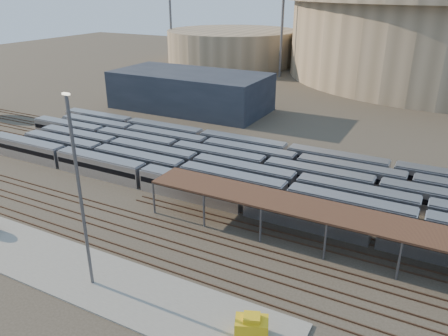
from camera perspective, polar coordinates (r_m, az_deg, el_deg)
ground at (r=61.56m, az=-3.67°, el=-8.03°), size 420.00×420.00×0.00m
apron at (r=54.47m, az=-16.82°, el=-13.51°), size 50.00×9.00×0.20m
subway_trains at (r=73.58m, az=7.33°, el=-1.23°), size 119.12×23.90×3.60m
inspection_shed at (r=55.90m, az=18.29°, el=-6.77°), size 60.30×6.00×5.30m
empty_tracks at (r=57.96m, az=-6.28°, el=-10.16°), size 170.00×9.62×0.18m
secondary_arena at (r=197.34m, az=1.11°, el=15.57°), size 56.00×56.00×14.00m
service_building at (r=121.06m, az=-4.43°, el=10.02°), size 42.00×20.00×10.00m
floodlight_0 at (r=165.77m, az=7.64°, el=18.77°), size 4.00×1.00×38.40m
floodlight_1 at (r=200.24m, az=-7.03°, el=19.44°), size 4.00×1.00×38.40m
floodlight_3 at (r=208.68m, az=18.24°, el=18.67°), size 4.00×1.00×38.40m
yard_light_pole at (r=47.94m, az=-18.26°, el=-3.45°), size 0.80×0.36×21.84m
yellow_equipment at (r=44.50m, az=3.61°, el=-20.11°), size 3.67×3.01×1.98m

